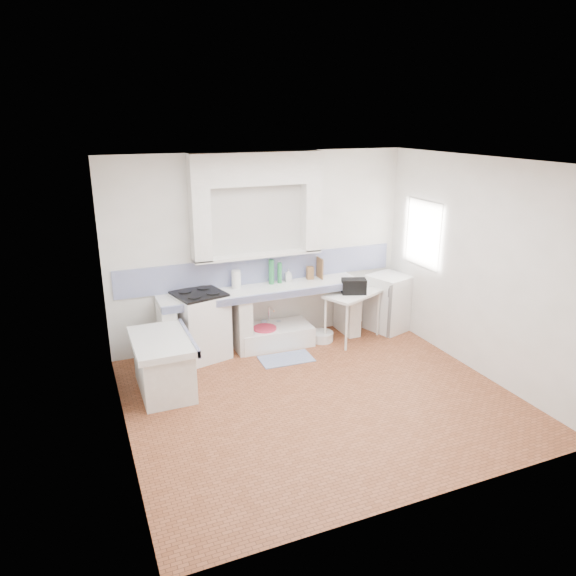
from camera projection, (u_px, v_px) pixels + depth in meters
name	position (u px, v px, depth m)	size (l,w,h in m)	color
floor	(319.00, 397.00, 6.47)	(4.50, 4.50, 0.00)	brown
ceiling	(324.00, 162.00, 5.60)	(4.50, 4.50, 0.00)	white
wall_back	(262.00, 249.00, 7.79)	(4.50, 4.50, 0.00)	white
wall_front	(431.00, 358.00, 4.28)	(4.50, 4.50, 0.00)	white
wall_left	(116.00, 315.00, 5.21)	(4.50, 4.50, 0.00)	white
wall_right	(478.00, 267.00, 6.86)	(4.50, 4.50, 0.00)	white
alcove_mass	(257.00, 169.00, 7.28)	(1.90, 0.25, 0.45)	white
window_frame	(433.00, 233.00, 7.91)	(0.35, 0.86, 1.06)	#341E10
lace_valance	(427.00, 208.00, 7.74)	(0.01, 0.84, 0.24)	white
counter_slab	(263.00, 291.00, 7.66)	(3.00, 0.60, 0.08)	white
counter_lip	(270.00, 297.00, 7.41)	(3.00, 0.04, 0.10)	navy
counter_pier_left	(168.00, 334.00, 7.29)	(0.20, 0.55, 0.82)	white
counter_pier_mid	(241.00, 323.00, 7.67)	(0.20, 0.55, 0.82)	white
counter_pier_right	(347.00, 307.00, 8.31)	(0.20, 0.55, 0.82)	white
peninsula_top	(162.00, 341.00, 6.43)	(0.70, 1.10, 0.08)	white
peninsula_base	(164.00, 368.00, 6.54)	(0.60, 1.00, 0.62)	white
peninsula_lip	(189.00, 337.00, 6.55)	(0.04, 1.10, 0.10)	navy
backsplash	(263.00, 269.00, 7.87)	(4.27, 0.03, 0.40)	navy
stove	(201.00, 326.00, 7.43)	(0.65, 0.63, 0.93)	white
sink	(274.00, 336.00, 7.93)	(1.09, 0.59, 0.26)	white
side_table	(352.00, 316.00, 8.06)	(0.89, 0.50, 0.04)	white
fridge	(389.00, 302.00, 8.42)	(0.58, 0.58, 0.89)	white
bucket_red	(265.00, 337.00, 7.81)	(0.34, 0.34, 0.32)	#D52947
bucket_orange	(281.00, 336.00, 7.92)	(0.28, 0.28, 0.26)	orange
bucket_blue	(291.00, 331.00, 8.08)	(0.31, 0.31, 0.29)	#0F3DB4
basin_white	(322.00, 336.00, 8.08)	(0.35, 0.35, 0.14)	white
water_bottle_a	(264.00, 331.00, 8.03)	(0.09, 0.09, 0.34)	silver
water_bottle_b	(279.00, 330.00, 8.12)	(0.08, 0.08, 0.29)	silver
black_bag	(354.00, 286.00, 7.87)	(0.36, 0.20, 0.22)	black
green_bottle_a	(271.00, 272.00, 7.79)	(0.08, 0.08, 0.37)	#287F43
green_bottle_b	(280.00, 273.00, 7.85)	(0.07, 0.07, 0.31)	#287F43
knife_block	(310.00, 273.00, 8.05)	(0.10, 0.08, 0.20)	olive
cutting_board	(320.00, 268.00, 8.09)	(0.02, 0.23, 0.31)	olive
paper_towel	(236.00, 279.00, 7.61)	(0.13, 0.13, 0.26)	white
soap_bottle	(288.00, 275.00, 7.92)	(0.09, 0.09, 0.20)	white
rug	(286.00, 359.00, 7.48)	(0.74, 0.42, 0.01)	#435799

